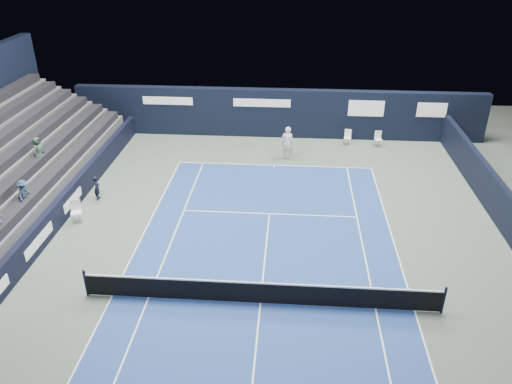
# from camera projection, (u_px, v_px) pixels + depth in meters

# --- Properties ---
(ground) EXTENTS (48.00, 48.00, 0.00)m
(ground) POSITION_uv_depth(u_px,v_px,m) (264.00, 270.00, 19.79)
(ground) COLOR #4A584E
(ground) RESTS_ON ground
(court_surface) EXTENTS (10.97, 23.77, 0.01)m
(court_surface) POSITION_uv_depth(u_px,v_px,m) (260.00, 303.00, 18.03)
(court_surface) COLOR navy
(court_surface) RESTS_ON ground
(enclosure_wall_right) EXTENTS (0.30, 22.00, 1.80)m
(enclosure_wall_right) POSITION_uv_depth(u_px,v_px,m) (504.00, 210.00, 22.21)
(enclosure_wall_right) COLOR black
(enclosure_wall_right) RESTS_ON ground
(folding_chair_back_a) EXTENTS (0.47, 0.46, 0.95)m
(folding_chair_back_a) POSITION_uv_depth(u_px,v_px,m) (348.00, 136.00, 31.06)
(folding_chair_back_a) COLOR white
(folding_chair_back_a) RESTS_ON ground
(folding_chair_back_b) EXTENTS (0.48, 0.46, 0.96)m
(folding_chair_back_b) POSITION_uv_depth(u_px,v_px,m) (378.00, 138.00, 30.82)
(folding_chair_back_b) COLOR silver
(folding_chair_back_b) RESTS_ON ground
(line_judge_chair) EXTENTS (0.58, 0.57, 1.05)m
(line_judge_chair) POSITION_uv_depth(u_px,v_px,m) (76.00, 210.00, 22.84)
(line_judge_chair) COLOR white
(line_judge_chair) RESTS_ON ground
(line_judge) EXTENTS (0.39, 0.51, 1.25)m
(line_judge) POSITION_uv_depth(u_px,v_px,m) (97.00, 188.00, 24.67)
(line_judge) COLOR black
(line_judge) RESTS_ON ground
(court_markings) EXTENTS (11.03, 23.83, 0.00)m
(court_markings) POSITION_uv_depth(u_px,v_px,m) (260.00, 303.00, 18.03)
(court_markings) COLOR white
(court_markings) RESTS_ON court_surface
(tennis_net) EXTENTS (12.90, 0.10, 1.10)m
(tennis_net) POSITION_uv_depth(u_px,v_px,m) (260.00, 292.00, 17.79)
(tennis_net) COLOR black
(tennis_net) RESTS_ON ground
(back_sponsor_wall) EXTENTS (26.00, 0.63, 3.10)m
(back_sponsor_wall) POSITION_uv_depth(u_px,v_px,m) (278.00, 113.00, 31.84)
(back_sponsor_wall) COLOR black
(back_sponsor_wall) RESTS_ON ground
(side_barrier_left) EXTENTS (0.33, 22.00, 1.20)m
(side_barrier_left) POSITION_uv_depth(u_px,v_px,m) (69.00, 200.00, 23.64)
(side_barrier_left) COLOR black
(side_barrier_left) RESTS_ON ground
(tennis_player) EXTENTS (0.81, 0.92, 1.97)m
(tennis_player) POSITION_uv_depth(u_px,v_px,m) (288.00, 143.00, 28.91)
(tennis_player) COLOR silver
(tennis_player) RESTS_ON ground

